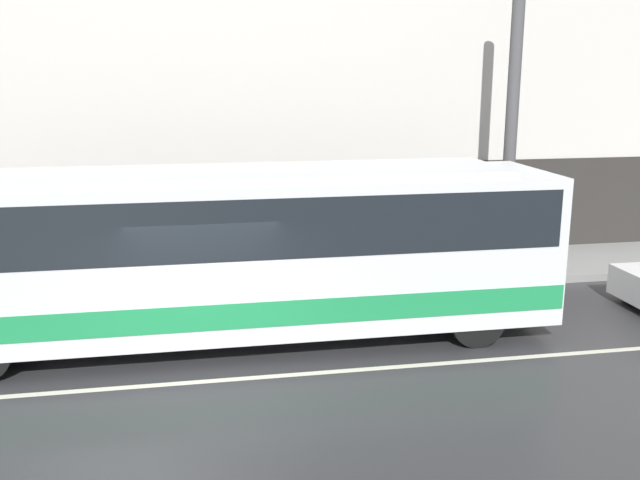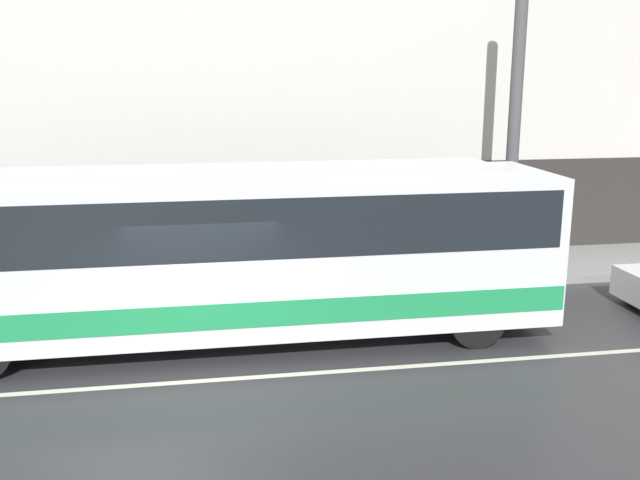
{
  "view_description": "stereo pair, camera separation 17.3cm",
  "coord_description": "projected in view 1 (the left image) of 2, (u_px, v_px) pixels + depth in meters",
  "views": [
    {
      "loc": [
        -0.16,
        -10.85,
        4.91
      ],
      "look_at": [
        2.17,
        1.81,
        1.84
      ],
      "focal_mm": 40.0,
      "sensor_mm": 36.0,
      "label": 1
    },
    {
      "loc": [
        0.01,
        -10.88,
        4.91
      ],
      "look_at": [
        2.17,
        1.81,
        1.84
      ],
      "focal_mm": 40.0,
      "sensor_mm": 36.0,
      "label": 2
    }
  ],
  "objects": [
    {
      "name": "ground_plane",
      "position": [
        209.0,
        381.0,
        11.54
      ],
      "size": [
        60.0,
        60.0,
        0.0
      ],
      "primitive_type": "plane",
      "color": "#2D2D30"
    },
    {
      "name": "lane_stripe",
      "position": [
        209.0,
        381.0,
        11.54
      ],
      "size": [
        54.0,
        0.14,
        0.01
      ],
      "color": "beige",
      "rests_on": "ground_plane"
    },
    {
      "name": "sidewalk",
      "position": [
        201.0,
        281.0,
        16.73
      ],
      "size": [
        60.0,
        2.89,
        0.17
      ],
      "color": "gray",
      "rests_on": "ground_plane"
    },
    {
      "name": "building_facade",
      "position": [
        192.0,
        67.0,
        17.11
      ],
      "size": [
        60.0,
        0.35,
        10.36
      ],
      "color": "silver",
      "rests_on": "ground_plane"
    },
    {
      "name": "utility_pole_near",
      "position": [
        511.0,
        123.0,
        16.4
      ],
      "size": [
        0.29,
        0.29,
        7.11
      ],
      "color": "#4C4C4F",
      "rests_on": "sidewalk"
    },
    {
      "name": "transit_bus",
      "position": [
        215.0,
        247.0,
        12.9
      ],
      "size": [
        12.49,
        2.61,
        3.18
      ],
      "color": "silver",
      "rests_on": "ground_plane"
    }
  ]
}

